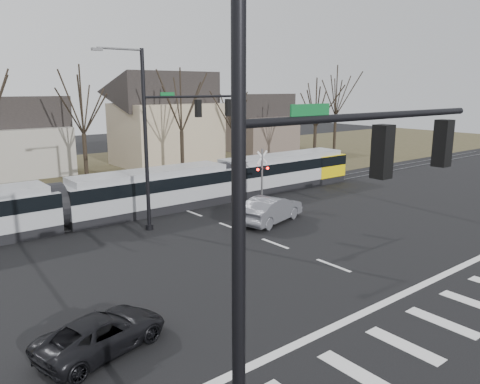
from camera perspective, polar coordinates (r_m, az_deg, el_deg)
ground at (r=21.40m, az=15.46°, el=-10.17°), size 140.00×140.00×0.00m
grass_verge at (r=46.98m, az=-17.79°, el=2.05°), size 140.00×28.00×0.01m
crosswalk at (r=19.58m, az=25.18°, el=-13.16°), size 27.00×2.60×0.01m
stop_line at (r=20.50m, az=19.59°, el=-11.48°), size 28.00×0.35×0.01m
lane_dashes at (r=32.81m, az=-7.65°, el=-1.83°), size 0.18×30.00×0.01m
rail_pair at (r=32.64m, az=-7.47°, el=-1.85°), size 90.00×1.52×0.06m
tram at (r=31.47m, az=-11.03°, el=0.29°), size 37.12×2.76×2.81m
sedan at (r=28.77m, az=3.80°, el=-2.11°), size 4.40×5.93×1.65m
suv at (r=15.93m, az=-16.45°, el=-16.16°), size 3.89×5.14×1.18m
signal_pole_near_left at (r=8.26m, az=8.54°, el=-4.56°), size 9.28×0.44×10.20m
signal_pole_far at (r=27.66m, az=-8.52°, el=7.45°), size 9.28×0.44×10.20m
rail_crossing_signal at (r=32.74m, az=2.70°, el=1.61°), size 1.08×0.36×4.00m
tree_row at (r=41.67m, az=-12.66°, el=8.01°), size 59.20×7.20×10.00m
house_b at (r=48.83m, az=-25.33°, el=6.53°), size 8.64×7.56×7.65m
house_c at (r=51.10m, az=-9.06°, el=9.21°), size 10.80×8.64×10.10m
house_d at (r=61.51m, az=2.39°, el=8.72°), size 8.64×7.56×7.65m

